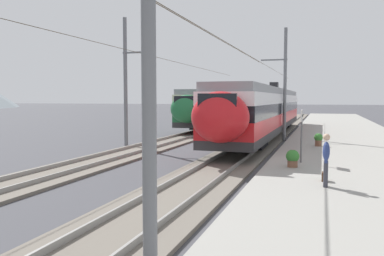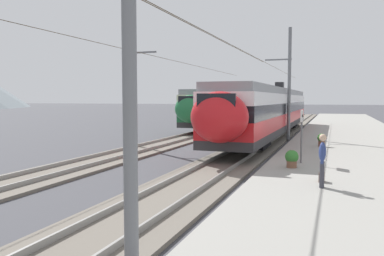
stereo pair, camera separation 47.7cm
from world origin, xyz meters
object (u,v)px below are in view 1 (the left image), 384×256
train_near_platform (266,110)px  potted_plant_platform_edge (318,139)px  potted_plant_by_shelter (293,157)px  catenary_mast_mid (283,83)px  passenger_walking (326,157)px  handbag_near_sign (294,158)px  catenary_mast_far_side (127,80)px  catenary_mast_west (142,25)px  train_far_track (225,107)px  handbag_beside_passenger (324,176)px  platform_sign (302,124)px

train_near_platform → potted_plant_platform_edge: train_near_platform is taller
potted_plant_platform_edge → potted_plant_by_shelter: 7.86m
catenary_mast_mid → passenger_walking: (-15.99, -2.88, -2.97)m
passenger_walking → potted_plant_by_shelter: passenger_walking is taller
handbag_near_sign → potted_plant_by_shelter: size_ratio=0.60×
potted_plant_platform_edge → catenary_mast_far_side: bearing=98.0°
catenary_mast_west → passenger_walking: 8.35m
catenary_mast_mid → train_near_platform: bearing=36.5°
train_far_track → catenary_mast_far_side: catenary_mast_far_side is taller
train_far_track → handbag_near_sign: bearing=-159.5°
catenary_mast_mid → potted_plant_by_shelter: (-12.62, -1.62, -3.52)m
passenger_walking → potted_plant_platform_edge: passenger_walking is taller
handbag_beside_passenger → potted_plant_by_shelter: bearing=26.5°
catenary_mast_mid → passenger_walking: size_ratio=25.67×
platform_sign → handbag_near_sign: bearing=64.4°
catenary_mast_west → platform_sign: size_ratio=18.83×
potted_plant_platform_edge → catenary_mast_mid: bearing=27.8°
train_near_platform → catenary_mast_mid: catenary_mast_mid is taller
catenary_mast_mid → handbag_beside_passenger: 15.81m
catenary_mast_west → passenger_walking: (7.24, -2.88, -3.01)m
catenary_mast_mid → potted_plant_platform_edge: catenary_mast_mid is taller
catenary_mast_far_side → potted_plant_platform_edge: 12.30m
catenary_mast_west → passenger_walking: size_ratio=25.67×
catenary_mast_west → handbag_beside_passenger: size_ratio=100.15×
catenary_mast_mid → passenger_walking: bearing=-169.8°
potted_plant_by_shelter → platform_sign: bearing=-11.2°
handbag_beside_passenger → train_far_track: bearing=20.1°
train_near_platform → potted_plant_platform_edge: 8.05m
catenary_mast_far_side → catenary_mast_mid: bearing=-54.8°
platform_sign → potted_plant_by_shelter: platform_sign is taller
catenary_mast_far_side → handbag_near_sign: size_ratio=101.33×
train_far_track → potted_plant_platform_edge: 20.51m
platform_sign → potted_plant_platform_edge: size_ratio=3.03×
train_far_track → catenary_mast_west: (-36.27, -7.45, 2.01)m
potted_plant_platform_edge → platform_sign: bearing=174.3°
catenary_mast_west → platform_sign: bearing=-9.0°
potted_plant_by_shelter → passenger_walking: bearing=-159.4°
handbag_beside_passenger → catenary_mast_far_side: bearing=54.2°
catenary_mast_west → potted_plant_platform_edge: catenary_mast_west is taller
catenary_mast_west → catenary_mast_mid: (23.23, 0.00, -0.03)m
catenary_mast_mid → potted_plant_by_shelter: bearing=-172.7°
train_far_track → catenary_mast_mid: catenary_mast_mid is taller
platform_sign → train_far_track: bearing=21.0°
catenary_mast_far_side → potted_plant_platform_edge: size_ratio=57.09×
passenger_walking → potted_plant_platform_edge: size_ratio=2.22×
catenary_mast_west → handbag_near_sign: (12.06, -1.59, -3.80)m
train_far_track → potted_plant_platform_edge: bearing=-150.8°
train_far_track → handbag_beside_passenger: bearing=-159.9°
train_far_track → train_near_platform: bearing=-151.6°
catenary_mast_mid → handbag_near_sign: catenary_mast_mid is taller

